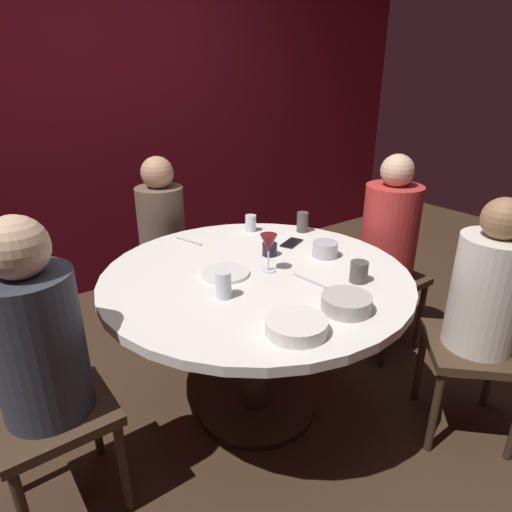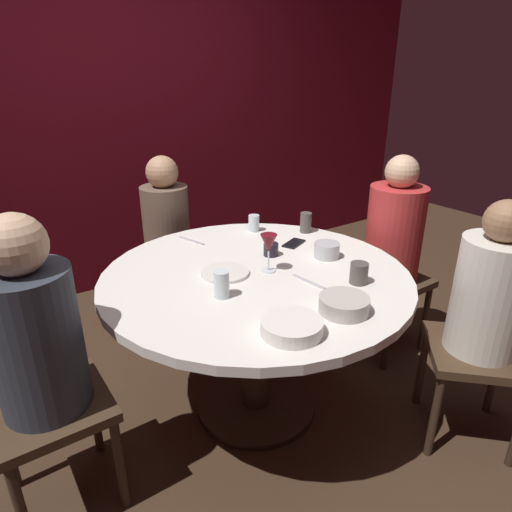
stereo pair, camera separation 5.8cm
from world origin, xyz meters
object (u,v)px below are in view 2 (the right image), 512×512
object	(u,v)px
bowl_small_white	(344,304)
cup_near_candle	(359,273)
dinner_plate	(225,273)
wine_glass	(269,245)
cup_by_right_diner	(306,223)
seated_diner_right	(394,236)
candle_holder	(271,249)
dining_table	(256,301)
seated_diner_front_right	(488,301)
seated_diner_back	(166,225)
seated_diner_left	(36,342)
cup_by_left_diner	(222,284)
cup_center_front	(254,223)
cell_phone	(294,243)
bowl_salad_center	(292,327)
bowl_serving_large	(327,250)

from	to	relation	value
bowl_small_white	cup_near_candle	world-z (taller)	cup_near_candle
dinner_plate	cup_near_candle	xyz separation A→B (m)	(0.42, -0.40, 0.04)
wine_glass	cup_by_right_diner	world-z (taller)	wine_glass
seated_diner_right	candle_holder	size ratio (longest dim) A/B	14.11
dining_table	seated_diner_front_right	size ratio (longest dim) A/B	1.22
seated_diner_back	cup_by_right_diner	size ratio (longest dim) A/B	10.12
seated_diner_left	cup_by_left_diner	size ratio (longest dim) A/B	10.67
cup_by_left_diner	cup_center_front	world-z (taller)	cup_by_left_diner
cell_phone	cup_center_front	bearing A→B (deg)	-13.10
bowl_salad_center	dining_table	bearing A→B (deg)	69.11
wine_glass	cup_by_left_diner	world-z (taller)	wine_glass
dining_table	cup_by_right_diner	xyz separation A→B (m)	(0.53, 0.28, 0.20)
seated_diner_right	cell_phone	size ratio (longest dim) A/B	8.45
seated_diner_front_right	bowl_small_white	size ratio (longest dim) A/B	6.01
cup_by_right_diner	bowl_small_white	bearing A→B (deg)	-121.45
cup_by_right_diner	bowl_serving_large	bearing A→B (deg)	-114.54
seated_diner_left	bowl_serving_large	distance (m)	1.30
cup_by_left_diner	cup_center_front	distance (m)	0.80
candle_holder	cup_near_candle	size ratio (longest dim) A/B	0.92
cup_by_right_diner	cup_center_front	distance (m)	0.29
dinner_plate	cup_by_right_diner	bearing A→B (deg)	18.34
seated_diner_back	candle_holder	size ratio (longest dim) A/B	13.50
seated_diner_left	bowl_serving_large	bearing A→B (deg)	-2.19
bowl_salad_center	cup_near_candle	bearing A→B (deg)	16.50
cup_center_front	dining_table	bearing A→B (deg)	-123.58
dining_table	cup_by_right_diner	distance (m)	0.64
dining_table	cell_phone	distance (m)	0.43
cell_phone	bowl_small_white	size ratio (longest dim) A/B	0.74
wine_glass	cup_near_candle	world-z (taller)	wine_glass
dining_table	cup_near_candle	bearing A→B (deg)	-48.36
wine_glass	cup_by_right_diner	bearing A→B (deg)	32.31
dining_table	bowl_salad_center	world-z (taller)	bowl_salad_center
cell_phone	bowl_small_white	world-z (taller)	bowl_small_white
bowl_small_white	dinner_plate	bearing A→B (deg)	109.77
cup_by_left_diner	bowl_small_white	bearing A→B (deg)	-49.08
dining_table	wine_glass	distance (m)	0.28
seated_diner_front_right	seated_diner_left	bearing A→B (deg)	21.64
seated_diner_right	wine_glass	distance (m)	0.91
seated_diner_front_right	dinner_plate	xyz separation A→B (m)	(-0.82, 0.76, 0.06)
cup_by_left_diner	cup_by_right_diner	size ratio (longest dim) A/B	1.00
candle_holder	cup_by_right_diner	xyz separation A→B (m)	(0.36, 0.16, 0.02)
bowl_serving_large	cup_by_left_diner	size ratio (longest dim) A/B	1.09
seated_diner_left	bowl_salad_center	distance (m)	0.88
dining_table	cell_phone	size ratio (longest dim) A/B	9.88
candle_holder	cup_by_right_diner	distance (m)	0.40
cup_by_right_diner	cup_center_front	size ratio (longest dim) A/B	1.22
bowl_small_white	seated_diner_left	bearing A→B (deg)	154.29
cup_by_right_diner	cup_center_front	xyz separation A→B (m)	(-0.23, 0.18, -0.01)
seated_diner_right	candle_holder	bearing A→B (deg)	-8.97
seated_diner_right	cell_phone	bearing A→B (deg)	-16.68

